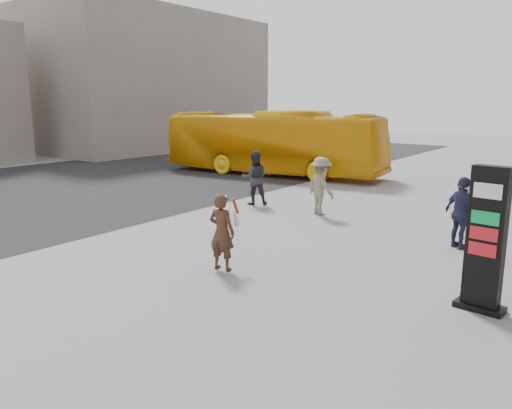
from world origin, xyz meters
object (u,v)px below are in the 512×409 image
Objects in this scene: bus at (272,143)px; pedestrian_a at (255,178)px; info_pylon at (486,240)px; pedestrian_b at (321,186)px; pedestrian_c at (462,213)px; woman at (222,231)px.

bus is 7.55m from pedestrian_a.
info_pylon is 0.23× the size of bus.
info_pylon is 7.81m from pedestrian_b.
pedestrian_c is at bearing -169.26° from pedestrian_b.
pedestrian_a is 1.05× the size of pedestrian_c.
info_pylon is at bearing -175.19° from woman.
bus is (-12.45, 11.52, 0.29)m from info_pylon.
pedestrian_b is (-6.02, 4.97, -0.35)m from info_pylon.
pedestrian_b is at bearing -88.29° from woman.
info_pylon reaches higher than pedestrian_b.
bus reaches higher than pedestrian_b.
bus reaches higher than pedestrian_a.
woman is at bearing 124.62° from pedestrian_b.
info_pylon is 16.97m from bus.
pedestrian_c is at bearing 126.33° from pedestrian_a.
woman is 0.90× the size of pedestrian_b.
bus is at bearing -1.49° from pedestrian_c.
pedestrian_a reaches higher than pedestrian_b.
pedestrian_b reaches higher than pedestrian_c.
pedestrian_c is at bearing -131.11° from bus.
pedestrian_a is (3.75, -6.53, -0.63)m from bus.
pedestrian_b is 1.04× the size of pedestrian_c.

